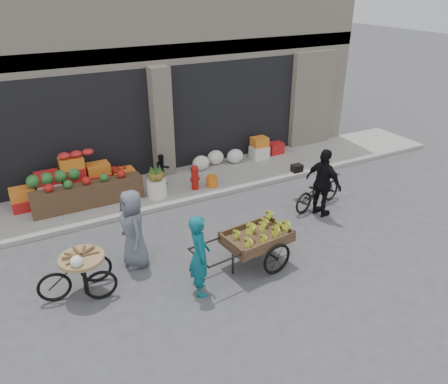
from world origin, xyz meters
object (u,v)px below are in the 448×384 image
pineapple_bin (157,188)px  vendor_woman (200,255)px  banana_cart (255,236)px  bicycle (318,191)px  vendor_grey (133,229)px  orange_bucket (212,181)px  fire_hydrant (195,176)px  tricycle_cart (83,269)px  seated_person (162,170)px  cyclist (323,183)px

pineapple_bin → vendor_woman: vendor_woman is taller
banana_cart → bicycle: size_ratio=1.39×
vendor_woman → vendor_grey: size_ratio=0.98×
banana_cart → vendor_woman: 1.39m
orange_bucket → vendor_woman: bearing=-119.4°
orange_bucket → banana_cart: size_ratio=0.13×
fire_hydrant → banana_cart: (-0.34, -3.70, 0.20)m
pineapple_bin → vendor_grey: size_ratio=0.31×
fire_hydrant → banana_cart: bearing=-95.2°
banana_cart → fire_hydrant: bearing=78.5°
pineapple_bin → banana_cart: bearing=-78.5°
pineapple_bin → fire_hydrant: bearing=-2.6°
bicycle → tricycle_cart: bearing=83.9°
pineapple_bin → vendor_woman: (-0.60, -4.00, 0.46)m
tricycle_cart → fire_hydrant: bearing=43.5°
pineapple_bin → seated_person: 0.75m
banana_cart → tricycle_cart: 3.40m
fire_hydrant → seated_person: 0.96m
seated_person → vendor_grey: (-1.80, -3.13, 0.26)m
fire_hydrant → pineapple_bin: bearing=177.4°
fire_hydrant → tricycle_cart: bearing=-140.9°
seated_person → tricycle_cart: seated_person is taller
orange_bucket → tricycle_cart: bearing=-144.9°
seated_person → vendor_woman: 4.71m
vendor_grey → bicycle: 5.02m
seated_person → tricycle_cart: size_ratio=0.65×
orange_bucket → seated_person: bearing=149.7°
cyclist → orange_bucket: bearing=21.9°
fire_hydrant → cyclist: size_ratio=0.40×
vendor_woman → tricycle_cart: 2.20m
fire_hydrant → seated_person: (-0.70, 0.65, 0.08)m
orange_bucket → vendor_woman: vendor_woman is taller
pineapple_bin → tricycle_cart: tricycle_cart is taller
orange_bucket → cyclist: size_ratio=0.18×
vendor_grey → cyclist: (4.80, -0.15, 0.03)m
vendor_grey → tricycle_cart: bearing=-68.0°
tricycle_cart → bicycle: tricycle_cart is taller
seated_person → vendor_woman: (-1.00, -4.60, 0.25)m
fire_hydrant → banana_cart: 3.72m
banana_cart → vendor_woman: vendor_woman is taller
pineapple_bin → banana_cart: banana_cart is taller
vendor_grey → orange_bucket: bearing=128.0°
seated_person → tricycle_cart: (-2.95, -3.62, -0.02)m
tricycle_cart → cyclist: 5.97m
seated_person → banana_cart: bearing=-95.3°
pineapple_bin → orange_bucket: (1.60, -0.10, -0.10)m
tricycle_cart → bicycle: 6.19m
seated_person → bicycle: (3.19, -2.88, -0.13)m
bicycle → pineapple_bin: bearing=44.7°
vendor_woman → tricycle_cart: size_ratio=1.15×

